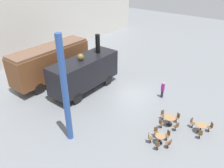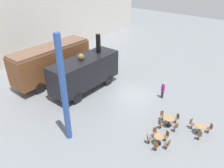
# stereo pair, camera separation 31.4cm
# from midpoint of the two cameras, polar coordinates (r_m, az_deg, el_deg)

# --- Properties ---
(ground_plane) EXTENTS (80.00, 80.00, 0.00)m
(ground_plane) POSITION_cam_midpoint_polar(r_m,az_deg,el_deg) (22.02, 4.54, -2.63)
(ground_plane) COLOR gray
(backdrop_wall) EXTENTS (44.00, 0.15, 9.00)m
(backdrop_wall) POSITION_cam_midpoint_polar(r_m,az_deg,el_deg) (30.93, -20.42, 14.19)
(backdrop_wall) COLOR silver
(backdrop_wall) RESTS_ON ground_plane
(passenger_coach_wooden) EXTENTS (8.87, 2.55, 3.98)m
(passenger_coach_wooden) POSITION_cam_midpoint_polar(r_m,az_deg,el_deg) (24.40, -16.01, 5.76)
(passenger_coach_wooden) COLOR brown
(passenger_coach_wooden) RESTS_ON ground_plane
(steam_locomotive) EXTENTS (7.58, 2.52, 5.36)m
(steam_locomotive) POSITION_cam_midpoint_polar(r_m,az_deg,el_deg) (21.90, -7.56, 3.27)
(steam_locomotive) COLOR black
(steam_locomotive) RESTS_ON ground_plane
(cafe_table_near) EXTENTS (0.73, 0.73, 0.72)m
(cafe_table_near) POSITION_cam_midpoint_polar(r_m,az_deg,el_deg) (16.49, 11.89, -13.61)
(cafe_table_near) COLOR black
(cafe_table_near) RESTS_ON ground_plane
(cafe_table_mid) EXTENTS (0.82, 0.82, 0.75)m
(cafe_table_mid) POSITION_cam_midpoint_polar(r_m,az_deg,el_deg) (18.26, 21.79, -10.29)
(cafe_table_mid) COLOR black
(cafe_table_mid) RESTS_ON ground_plane
(cafe_table_far) EXTENTS (0.93, 0.93, 0.78)m
(cafe_table_far) POSITION_cam_midpoint_polar(r_m,az_deg,el_deg) (18.22, 14.33, -8.79)
(cafe_table_far) COLOR black
(cafe_table_far) RESTS_ON ground_plane
(cafe_chair_0) EXTENTS (0.38, 0.36, 0.87)m
(cafe_chair_0) POSITION_cam_midpoint_polar(r_m,az_deg,el_deg) (15.97, 11.24, -15.35)
(cafe_chair_0) COLOR black
(cafe_chair_0) RESTS_ON ground_plane
(cafe_chair_1) EXTENTS (0.36, 0.36, 0.87)m
(cafe_chair_1) POSITION_cam_midpoint_polar(r_m,az_deg,el_deg) (16.28, 14.15, -14.73)
(cafe_chair_1) COLOR black
(cafe_chair_1) RESTS_ON ground_plane
(cafe_chair_2) EXTENTS (0.39, 0.38, 0.87)m
(cafe_chair_2) POSITION_cam_midpoint_polar(r_m,az_deg,el_deg) (16.91, 13.81, -12.71)
(cafe_chair_2) COLOR black
(cafe_chair_2) RESTS_ON ground_plane
(cafe_chair_3) EXTENTS (0.40, 0.41, 0.87)m
(cafe_chair_3) POSITION_cam_midpoint_polar(r_m,az_deg,el_deg) (17.00, 10.91, -12.06)
(cafe_chair_3) COLOR black
(cafe_chair_3) RESTS_ON ground_plane
(cafe_chair_4) EXTENTS (0.39, 0.40, 0.87)m
(cafe_chair_4) POSITION_cam_midpoint_polar(r_m,az_deg,el_deg) (16.43, 9.26, -13.60)
(cafe_chair_4) COLOR black
(cafe_chair_4) RESTS_ON ground_plane
(cafe_chair_5) EXTENTS (0.40, 0.40, 0.87)m
(cafe_chair_5) POSITION_cam_midpoint_polar(r_m,az_deg,el_deg) (18.67, 23.90, -10.11)
(cafe_chair_5) COLOR black
(cafe_chair_5) RESTS_ON ground_plane
(cafe_chair_6) EXTENTS (0.36, 0.38, 0.87)m
(cafe_chair_6) POSITION_cam_midpoint_polar(r_m,az_deg,el_deg) (18.59, 19.75, -9.35)
(cafe_chair_6) COLOR black
(cafe_chair_6) RESTS_ON ground_plane
(cafe_chair_7) EXTENTS (0.38, 0.36, 0.87)m
(cafe_chair_7) POSITION_cam_midpoint_polar(r_m,az_deg,el_deg) (17.69, 21.58, -12.00)
(cafe_chair_7) COLOR black
(cafe_chair_7) RESTS_ON ground_plane
(cafe_chair_8) EXTENTS (0.38, 0.40, 0.87)m
(cafe_chair_8) POSITION_cam_midpoint_polar(r_m,az_deg,el_deg) (17.83, 15.98, -10.51)
(cafe_chair_8) COLOR black
(cafe_chair_8) RESTS_ON ground_plane
(cafe_chair_9) EXTENTS (0.40, 0.38, 0.87)m
(cafe_chair_9) POSITION_cam_midpoint_polar(r_m,az_deg,el_deg) (18.77, 16.27, -8.29)
(cafe_chair_9) COLOR black
(cafe_chair_9) RESTS_ON ground_plane
(cafe_chair_10) EXTENTS (0.38, 0.40, 0.87)m
(cafe_chair_10) POSITION_cam_midpoint_polar(r_m,az_deg,el_deg) (18.79, 12.67, -7.72)
(cafe_chair_10) COLOR black
(cafe_chair_10) RESTS_ON ground_plane
(cafe_chair_11) EXTENTS (0.40, 0.38, 0.87)m
(cafe_chair_11) POSITION_cam_midpoint_polar(r_m,az_deg,el_deg) (17.84, 12.17, -9.91)
(cafe_chair_11) COLOR black
(cafe_chair_11) RESTS_ON ground_plane
(visitor_person) EXTENTS (0.34, 0.34, 1.69)m
(visitor_person) POSITION_cam_midpoint_polar(r_m,az_deg,el_deg) (21.49, 12.68, -1.33)
(visitor_person) COLOR #262633
(visitor_person) RESTS_ON ground_plane
(support_pillar) EXTENTS (0.44, 0.44, 8.00)m
(support_pillar) POSITION_cam_midpoint_polar(r_m,az_deg,el_deg) (14.92, -12.75, -2.09)
(support_pillar) COLOR #2D519E
(support_pillar) RESTS_ON ground_plane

